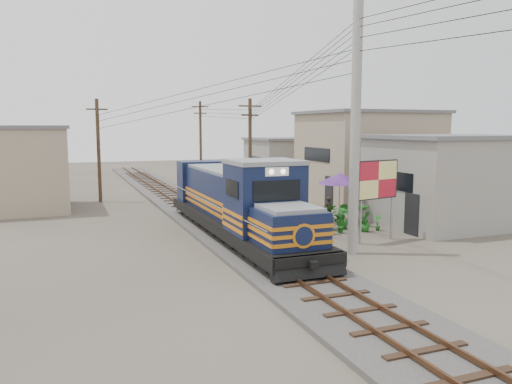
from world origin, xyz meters
name	(u,v)px	position (x,y,z in m)	size (l,w,h in m)	color
ground	(268,259)	(0.00, 0.00, 0.00)	(120.00, 120.00, 0.00)	#473F35
ballast	(201,215)	(0.00, 10.00, 0.08)	(3.60, 70.00, 0.16)	#595651
track	(201,212)	(0.00, 10.00, 0.26)	(1.15, 70.00, 0.12)	#51331E
locomotive	(236,204)	(0.00, 3.78, 1.63)	(2.73, 14.84, 3.68)	black
utility_pole_main	(355,129)	(3.50, -0.50, 5.00)	(0.40, 0.40, 10.00)	#9E9B93
wooden_pole_mid	(250,148)	(4.50, 14.00, 3.68)	(1.60, 0.24, 7.00)	#4C3826
wooden_pole_far	(201,140)	(4.80, 28.00, 3.93)	(1.60, 0.24, 7.50)	#4C3826
wooden_pole_left	(99,148)	(-5.00, 18.00, 3.68)	(1.60, 0.24, 7.00)	#4C3826
power_lines	(204,80)	(-0.14, 8.49, 7.56)	(9.65, 19.00, 3.30)	black
shophouse_front	(449,180)	(11.50, 3.00, 2.36)	(7.35, 6.30, 4.70)	gray
shophouse_mid	(368,156)	(12.50, 12.00, 3.11)	(8.40, 7.35, 6.20)	gray
shophouse_back	(288,162)	(11.00, 22.00, 2.11)	(6.30, 6.30, 4.20)	gray
shophouse_left	(16,168)	(-10.00, 16.00, 2.61)	(6.30, 6.30, 5.20)	gray
billboard	(378,182)	(5.61, 0.92, 2.70)	(2.34, 0.59, 3.66)	#99999E
market_umbrella	(340,179)	(6.63, 5.85, 2.34)	(2.47, 2.47, 2.66)	black
vendor	(328,210)	(5.67, 5.36, 0.74)	(0.54, 0.35, 1.47)	black
plant_nursery	(331,218)	(5.27, 4.32, 0.51)	(3.63, 3.26, 1.13)	#1C5F1B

